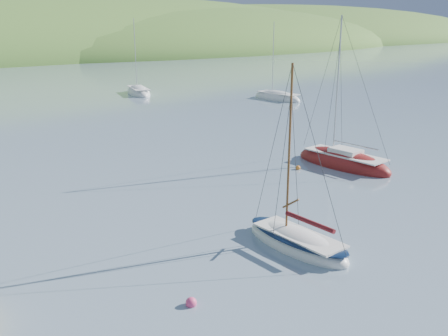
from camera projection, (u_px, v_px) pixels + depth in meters
ground at (302, 264)px, 23.69m from camera, size 700.00×700.00×0.00m
daysailer_white at (297, 242)px, 25.54m from camera, size 2.65×6.53×9.88m
sloop_red at (343, 163)px, 39.67m from camera, size 3.62×8.68×12.53m
distant_sloop_b at (139, 93)px, 78.16m from camera, size 5.19×9.21×12.44m
distant_sloop_d at (277, 98)px, 72.87m from camera, size 3.74×8.60×11.92m
mooring_buoys at (275, 236)px, 26.48m from camera, size 17.60×11.72×0.46m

